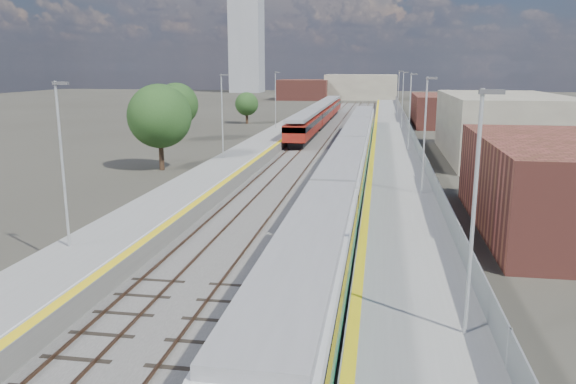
# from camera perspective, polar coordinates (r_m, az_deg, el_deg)

# --- Properties ---
(ground) EXTENTS (320.00, 320.00, 0.00)m
(ground) POSITION_cam_1_polar(r_m,az_deg,el_deg) (65.52, 5.95, 4.53)
(ground) COLOR #47443A
(ground) RESTS_ON ground
(ballast_bed) EXTENTS (10.50, 155.00, 0.06)m
(ballast_bed) POSITION_cam_1_polar(r_m,az_deg,el_deg) (68.15, 4.18, 4.90)
(ballast_bed) COLOR #565451
(ballast_bed) RESTS_ON ground
(tracks) EXTENTS (8.96, 160.00, 0.17)m
(tracks) POSITION_cam_1_polar(r_m,az_deg,el_deg) (69.74, 4.80, 5.13)
(tracks) COLOR #4C3323
(tracks) RESTS_ON ground
(platform_right) EXTENTS (4.70, 155.00, 8.52)m
(platform_right) POSITION_cam_1_polar(r_m,az_deg,el_deg) (67.82, 10.56, 5.12)
(platform_right) COLOR slate
(platform_right) RESTS_ON ground
(platform_left) EXTENTS (4.30, 155.00, 8.52)m
(platform_left) POSITION_cam_1_polar(r_m,az_deg,el_deg) (69.01, -1.47, 5.43)
(platform_left) COLOR slate
(platform_left) RESTS_ON ground
(buildings) EXTENTS (72.00, 185.50, 40.00)m
(buildings) POSITION_cam_1_polar(r_m,az_deg,el_deg) (154.93, 1.22, 13.18)
(buildings) COLOR brown
(buildings) RESTS_ON ground
(green_train) EXTENTS (2.67, 74.42, 2.94)m
(green_train) POSITION_cam_1_polar(r_m,az_deg,el_deg) (46.58, 6.43, 3.82)
(green_train) COLOR black
(green_train) RESTS_ON ground
(red_train) EXTENTS (2.65, 53.78, 3.34)m
(red_train) POSITION_cam_1_polar(r_m,az_deg,el_deg) (87.92, 3.26, 7.92)
(red_train) COLOR black
(red_train) RESTS_ON ground
(tree_a) EXTENTS (5.67, 5.67, 7.68)m
(tree_a) POSITION_cam_1_polar(r_m,az_deg,el_deg) (51.42, -12.92, 7.51)
(tree_a) COLOR #382619
(tree_a) RESTS_ON ground
(tree_b) EXTENTS (5.33, 5.33, 7.23)m
(tree_b) POSITION_cam_1_polar(r_m,az_deg,el_deg) (71.84, -11.24, 8.72)
(tree_b) COLOR #382619
(tree_b) RESTS_ON ground
(tree_c) EXTENTS (3.78, 3.78, 5.12)m
(tree_c) POSITION_cam_1_polar(r_m,az_deg,el_deg) (92.69, -4.22, 8.91)
(tree_c) COLOR #382619
(tree_c) RESTS_ON ground
(tree_d) EXTENTS (4.28, 4.28, 5.80)m
(tree_d) POSITION_cam_1_polar(r_m,az_deg,el_deg) (81.04, 21.25, 7.88)
(tree_d) COLOR #382619
(tree_d) RESTS_ON ground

